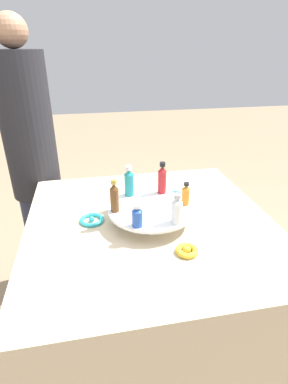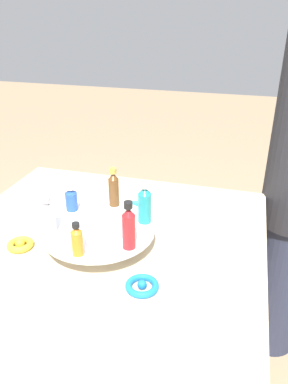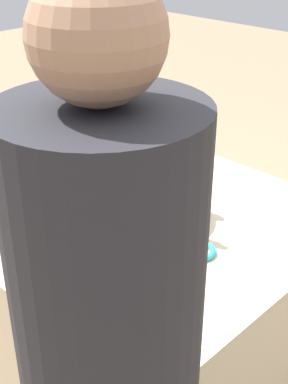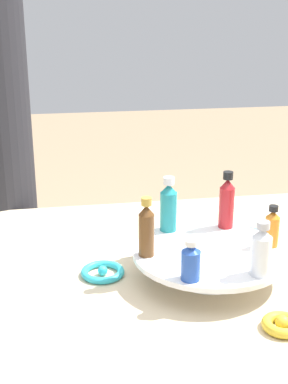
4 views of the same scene
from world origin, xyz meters
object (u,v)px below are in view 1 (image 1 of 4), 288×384
at_px(bottle_clear, 177,210).
at_px(ribbon_bow_gold, 187,251).
at_px(display_stand, 151,211).
at_px(bottle_teal, 129,182).
at_px(bottle_blue, 137,216).
at_px(bottle_orange, 186,195).
at_px(bottle_brown, 114,196).
at_px(bottle_red, 162,179).
at_px(ribbon_bow_teal, 92,220).
at_px(ribbon_bow_blue, 175,196).
at_px(person_figure, 35,171).

height_order(bottle_clear, ribbon_bow_gold, bottle_clear).
relative_size(display_stand, bottle_teal, 2.56).
relative_size(bottle_blue, bottle_orange, 0.88).
bearing_deg(bottle_orange, bottle_brown, 178.16).
bearing_deg(ribbon_bow_gold, bottle_teal, 112.57).
bearing_deg(bottle_red, ribbon_bow_teal, -166.16).
distance_m(bottle_clear, ribbon_bow_gold, 0.15).
bearing_deg(ribbon_bow_gold, ribbon_bow_blue, 79.24).
bearing_deg(bottle_red, bottle_brown, -151.84).
distance_m(ribbon_bow_gold, ribbon_bow_teal, 0.41).
bearing_deg(bottle_blue, bottle_clear, -1.84).
height_order(display_stand, bottle_red, bottle_red).
xyz_separation_m(bottle_clear, ribbon_bow_gold, (0.01, -0.10, -0.11)).
relative_size(bottle_teal, ribbon_bow_blue, 1.51).
height_order(bottle_red, ribbon_bow_blue, bottle_red).
height_order(bottle_blue, bottle_orange, bottle_orange).
xyz_separation_m(bottle_teal, ribbon_bow_gold, (0.15, -0.35, -0.11)).
bearing_deg(bottle_blue, ribbon_bow_teal, 133.95).
height_order(display_stand, bottle_blue, bottle_blue).
relative_size(bottle_clear, bottle_orange, 1.19).
xyz_separation_m(display_stand, person_figure, (-0.52, 0.61, -0.04)).
height_order(bottle_brown, bottle_orange, bottle_brown).
relative_size(display_stand, ribbon_bow_teal, 3.47).
bearing_deg(bottle_blue, display_stand, 58.16).
xyz_separation_m(bottle_red, person_figure, (-0.60, 0.49, -0.12)).
xyz_separation_m(display_stand, ribbon_bow_teal, (-0.23, 0.04, -0.04)).
bearing_deg(person_figure, bottle_red, 10.03).
height_order(bottle_brown, person_figure, person_figure).
bearing_deg(bottle_clear, bottle_red, 88.16).
xyz_separation_m(bottle_teal, ribbon_bow_blue, (0.22, 0.06, -0.12)).
distance_m(ribbon_bow_teal, person_figure, 0.64).
distance_m(bottle_brown, bottle_orange, 0.28).
distance_m(bottle_teal, bottle_blue, 0.25).
relative_size(display_stand, bottle_blue, 4.04).
distance_m(bottle_teal, bottle_brown, 0.14).
relative_size(bottle_teal, bottle_red, 0.95).
height_order(bottle_clear, ribbon_bow_teal, bottle_clear).
bearing_deg(bottle_red, ribbon_bow_gold, -89.40).
distance_m(bottle_red, ribbon_bow_teal, 0.34).
distance_m(bottle_orange, ribbon_bow_teal, 0.39).
relative_size(bottle_clear, ribbon_bow_blue, 1.30).
xyz_separation_m(bottle_red, ribbon_bow_blue, (0.08, 0.06, -0.12)).
bearing_deg(bottle_brown, person_figure, 122.05).
bearing_deg(bottle_teal, ribbon_bow_teal, -154.22).
xyz_separation_m(bottle_blue, bottle_orange, (0.22, 0.12, 0.01)).
distance_m(bottle_teal, ribbon_bow_teal, 0.22).
relative_size(bottle_brown, bottle_blue, 1.57).
distance_m(bottle_brown, bottle_blue, 0.14).
relative_size(bottle_teal, bottle_blue, 1.58).
bearing_deg(ribbon_bow_blue, bottle_brown, -149.40).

